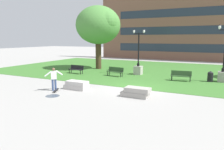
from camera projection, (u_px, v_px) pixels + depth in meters
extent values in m
plane|color=#A3A09B|center=(134.00, 89.00, 16.86)|extent=(140.00, 140.00, 0.00)
cube|color=#3D752D|center=(164.00, 71.00, 25.66)|extent=(40.00, 20.00, 0.02)
cube|color=#BCB7B2|center=(76.00, 87.00, 16.70)|extent=(1.80, 0.90, 0.32)
cube|color=beige|center=(77.00, 83.00, 16.62)|extent=(1.66, 0.83, 0.32)
cube|color=#9E9991|center=(135.00, 94.00, 14.55)|extent=(1.80, 0.90, 0.32)
cube|color=#A6A098|center=(138.00, 90.00, 14.41)|extent=(1.66, 0.83, 0.32)
cylinder|color=#384C7A|center=(56.00, 85.00, 16.25)|extent=(0.15, 0.15, 0.86)
cylinder|color=#384C7A|center=(53.00, 85.00, 16.19)|extent=(0.15, 0.15, 0.86)
cube|color=white|center=(54.00, 75.00, 16.10)|extent=(0.45, 0.45, 0.60)
cylinder|color=white|center=(59.00, 73.00, 16.35)|extent=(0.43, 0.43, 0.41)
cylinder|color=white|center=(48.00, 74.00, 15.80)|extent=(0.43, 0.43, 0.41)
sphere|color=brown|center=(53.00, 69.00, 16.03)|extent=(0.22, 0.22, 0.22)
cube|color=black|center=(56.00, 90.00, 15.98)|extent=(0.52, 0.81, 0.02)
cube|color=black|center=(54.00, 92.00, 15.54)|extent=(0.23, 0.19, 0.06)
cube|color=black|center=(58.00, 89.00, 16.42)|extent=(0.23, 0.19, 0.06)
cylinder|color=silver|center=(57.00, 92.00, 15.77)|extent=(0.05, 0.06, 0.06)
cylinder|color=silver|center=(54.00, 92.00, 15.78)|extent=(0.05, 0.06, 0.06)
cylinder|color=silver|center=(58.00, 90.00, 16.21)|extent=(0.05, 0.06, 0.06)
cylinder|color=silver|center=(55.00, 90.00, 16.21)|extent=(0.05, 0.06, 0.06)
cylinder|color=#47515B|center=(53.00, 96.00, 14.74)|extent=(0.94, 0.94, 0.01)
cube|color=#284723|center=(115.00, 72.00, 22.27)|extent=(1.84, 0.69, 0.05)
cube|color=#284723|center=(116.00, 69.00, 22.44)|extent=(1.80, 0.37, 0.46)
cube|color=black|center=(108.00, 70.00, 22.73)|extent=(0.11, 0.40, 0.04)
cube|color=black|center=(122.00, 71.00, 21.78)|extent=(0.11, 0.40, 0.04)
cylinder|color=black|center=(107.00, 74.00, 22.63)|extent=(0.07, 0.07, 0.41)
cylinder|color=black|center=(120.00, 75.00, 21.73)|extent=(0.07, 0.07, 0.41)
cylinder|color=black|center=(109.00, 73.00, 22.89)|extent=(0.07, 0.07, 0.41)
cylinder|color=black|center=(122.00, 75.00, 21.99)|extent=(0.07, 0.07, 0.41)
cube|color=#284723|center=(181.00, 76.00, 19.76)|extent=(1.83, 0.59, 0.05)
cube|color=#284723|center=(181.00, 73.00, 19.95)|extent=(1.80, 0.28, 0.46)
cube|color=black|center=(171.00, 74.00, 20.05)|extent=(0.09, 0.40, 0.04)
cube|color=black|center=(191.00, 75.00, 19.43)|extent=(0.09, 0.40, 0.04)
cylinder|color=black|center=(172.00, 78.00, 19.94)|extent=(0.07, 0.07, 0.41)
cylinder|color=black|center=(190.00, 80.00, 19.36)|extent=(0.07, 0.07, 0.41)
cylinder|color=black|center=(172.00, 78.00, 20.24)|extent=(0.07, 0.07, 0.41)
cylinder|color=black|center=(190.00, 79.00, 19.65)|extent=(0.07, 0.07, 0.41)
cube|color=black|center=(76.00, 70.00, 23.95)|extent=(1.83, 0.60, 0.05)
cube|color=black|center=(77.00, 67.00, 24.12)|extent=(1.80, 0.28, 0.46)
cube|color=black|center=(70.00, 68.00, 24.37)|extent=(0.09, 0.40, 0.04)
cube|color=black|center=(82.00, 69.00, 23.49)|extent=(0.09, 0.40, 0.04)
cylinder|color=black|center=(69.00, 71.00, 24.27)|extent=(0.07, 0.07, 0.41)
cylinder|color=black|center=(80.00, 72.00, 23.44)|extent=(0.07, 0.07, 0.41)
cylinder|color=black|center=(71.00, 71.00, 24.54)|extent=(0.07, 0.07, 0.41)
cylinder|color=black|center=(82.00, 72.00, 23.71)|extent=(0.07, 0.07, 0.41)
cube|color=gray|center=(223.00, 77.00, 19.39)|extent=(0.80, 0.80, 0.90)
cylinder|color=black|center=(223.00, 70.00, 19.29)|extent=(0.28, 0.28, 0.30)
ellipsoid|color=white|center=(220.00, 27.00, 18.91)|extent=(0.22, 0.22, 0.36)
cone|color=black|center=(220.00, 25.00, 18.88)|extent=(0.20, 0.20, 0.13)
cube|color=#ADA89E|center=(138.00, 70.00, 23.36)|extent=(0.80, 0.80, 0.90)
cylinder|color=black|center=(138.00, 65.00, 23.26)|extent=(0.28, 0.28, 0.30)
cylinder|color=black|center=(139.00, 50.00, 22.99)|extent=(0.14, 0.14, 3.51)
cube|color=black|center=(139.00, 34.00, 22.72)|extent=(1.10, 0.08, 0.08)
ellipsoid|color=white|center=(134.00, 31.00, 22.92)|extent=(0.22, 0.22, 0.36)
cone|color=black|center=(134.00, 29.00, 22.89)|extent=(0.20, 0.20, 0.13)
ellipsoid|color=white|center=(144.00, 31.00, 22.43)|extent=(0.22, 0.22, 0.36)
cone|color=black|center=(144.00, 29.00, 22.40)|extent=(0.20, 0.20, 0.13)
cylinder|color=#42301E|center=(98.00, 53.00, 27.51)|extent=(0.72, 0.72, 3.93)
ellipsoid|color=#4C893D|center=(98.00, 25.00, 26.93)|extent=(5.51, 5.51, 4.69)
sphere|color=#4C893D|center=(90.00, 30.00, 28.18)|extent=(3.03, 3.03, 3.03)
sphere|color=#4C893D|center=(106.00, 22.00, 25.79)|extent=(2.76, 2.76, 2.76)
cylinder|color=black|center=(210.00, 77.00, 19.47)|extent=(0.48, 0.48, 0.80)
cone|color=black|center=(211.00, 72.00, 19.39)|extent=(0.49, 0.49, 0.16)
cube|color=brown|center=(183.00, 23.00, 37.60)|extent=(30.83, 1.00, 12.88)
cube|color=#232D3D|center=(181.00, 48.00, 37.85)|extent=(23.12, 0.03, 1.40)
cube|color=#232D3D|center=(182.00, 30.00, 37.35)|extent=(23.12, 0.03, 1.40)
cube|color=#232D3D|center=(183.00, 12.00, 36.85)|extent=(23.12, 0.03, 1.40)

